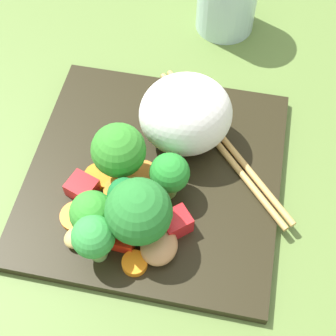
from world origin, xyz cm
name	(u,v)px	position (x,y,z in cm)	size (l,w,h in cm)	color
ground_plane	(155,184)	(0.00, 0.00, -1.00)	(110.00, 110.00, 2.00)	#577234
square_plate	(155,176)	(0.00, 0.00, 0.61)	(24.36, 24.36, 1.21)	black
rice_mound	(186,115)	(4.43, -2.31, 5.24)	(8.91, 7.93, 8.06)	white
broccoli_floret_0	(119,151)	(-0.85, 3.02, 5.51)	(5.01, 5.01, 6.92)	#5BA249
broccoli_floret_1	(125,196)	(-4.79, 1.68, 4.46)	(3.05, 3.05, 5.22)	#5E9749
broccoli_floret_2	(92,213)	(-6.69, 4.17, 4.08)	(4.00, 4.00, 5.02)	#76BE56
broccoli_floret_3	(144,213)	(-6.71, -0.46, 5.68)	(5.71, 5.71, 7.51)	#69A04C
broccoli_floret_4	(170,174)	(-1.80, -1.79, 4.24)	(3.70, 3.70, 5.27)	#6BAB42
broccoli_floret_5	(94,238)	(-9.08, 3.43, 4.47)	(3.70, 3.70, 5.45)	#83BB5C
carrot_slice_0	(99,176)	(-1.45, 5.17, 1.47)	(2.87, 2.87, 0.51)	orange
carrot_slice_1	(119,191)	(-2.79, 2.91, 1.58)	(2.87, 2.87, 0.74)	orange
carrot_slice_2	(137,264)	(-9.62, -0.24, 1.60)	(2.24, 2.24, 0.79)	orange
carrot_slice_3	(142,175)	(-0.59, 1.06, 1.45)	(3.15, 3.15, 0.47)	orange
carrot_slice_4	(77,216)	(-5.99, 6.18, 1.48)	(3.03, 3.03, 0.55)	orange
carrot_slice_5	(150,204)	(-3.69, -0.26, 1.53)	(2.35, 2.35, 0.64)	orange
pepper_chunk_0	(176,223)	(-5.53, -2.96, 2.24)	(2.56, 2.13, 2.05)	red
pepper_chunk_1	(82,187)	(-3.22, 6.29, 2.02)	(2.59, 2.34, 1.62)	red
pepper_chunk_2	(119,237)	(-7.57, 1.78, 1.93)	(2.99, 2.15, 1.45)	red
chicken_piece_0	(77,237)	(-8.17, 5.48, 1.89)	(2.43, 2.04, 1.36)	tan
chicken_piece_2	(159,246)	(-7.95, -1.87, 2.23)	(3.70, 3.24, 2.03)	tan
chopstick_pair	(222,143)	(4.36, -6.11, 1.53)	(17.50, 15.28, 0.63)	tan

